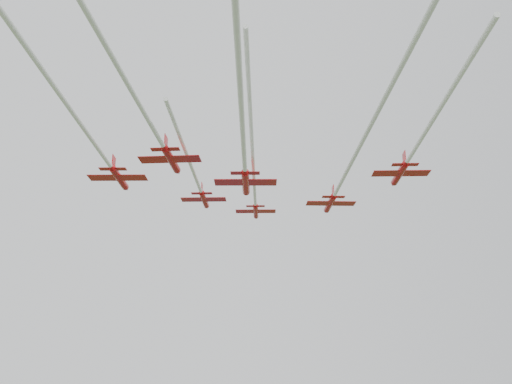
{
  "coord_description": "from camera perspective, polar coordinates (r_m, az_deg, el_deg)",
  "views": [
    {
      "loc": [
        -15.24,
        -86.36,
        26.01
      ],
      "look_at": [
        -4.39,
        3.57,
        56.12
      ],
      "focal_mm": 40.0,
      "sensor_mm": 36.0,
      "label": 1
    }
  ],
  "objects": [
    {
      "name": "jet_row4_left",
      "position": [
        66.69,
        -10.99,
        7.59
      ],
      "size": [
        13.92,
        55.34,
        2.52
      ],
      "rotation": [
        0.0,
        0.0,
        -0.19
      ],
      "color": "red"
    },
    {
      "name": "jet_row2_left",
      "position": [
        92.67,
        -5.88,
        1.0
      ],
      "size": [
        9.92,
        43.21,
        2.38
      ],
      "rotation": [
        0.0,
        0.0,
        -0.15
      ],
      "color": "red"
    },
    {
      "name": "jet_row3_mid",
      "position": [
        74.12,
        -1.28,
        5.1
      ],
      "size": [
        12.31,
        64.81,
        2.9
      ],
      "rotation": [
        0.0,
        0.0,
        -0.12
      ],
      "color": "red"
    },
    {
      "name": "jet_row3_left",
      "position": [
        81.88,
        -15.53,
        4.25
      ],
      "size": [
        11.04,
        53.33,
        2.74
      ],
      "rotation": [
        0.0,
        0.0,
        -0.13
      ],
      "color": "red"
    },
    {
      "name": "jet_row3_right",
      "position": [
        85.83,
        15.59,
        4.15
      ],
      "size": [
        11.08,
        48.11,
        2.73
      ],
      "rotation": [
        0.0,
        0.0,
        -0.15
      ],
      "color": "red"
    },
    {
      "name": "jet_lead",
      "position": [
        94.04,
        -0.21,
        1.36
      ],
      "size": [
        12.53,
        66.62,
        2.35
      ],
      "rotation": [
        0.0,
        0.0,
        -0.14
      ],
      "color": "red"
    },
    {
      "name": "jet_row2_right",
      "position": [
        86.65,
        9.22,
        2.36
      ],
      "size": [
        10.14,
        66.48,
        2.62
      ],
      "rotation": [
        0.0,
        0.0,
        -0.09
      ],
      "color": "red"
    }
  ]
}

